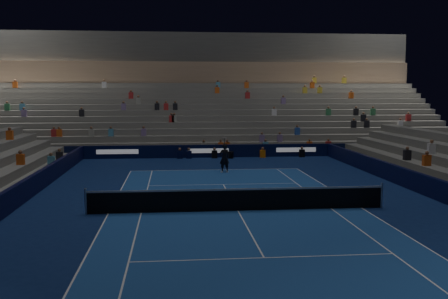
% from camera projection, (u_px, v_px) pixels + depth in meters
% --- Properties ---
extents(ground, '(90.00, 90.00, 0.00)m').
position_uv_depth(ground, '(238.00, 211.00, 22.16)').
color(ground, '#0D1E4F').
rests_on(ground, ground).
extents(court_surface, '(10.97, 23.77, 0.01)m').
position_uv_depth(court_surface, '(238.00, 211.00, 22.16)').
color(court_surface, navy).
rests_on(court_surface, ground).
extents(sponsor_barrier_far, '(44.00, 0.25, 1.00)m').
position_uv_depth(sponsor_barrier_far, '(208.00, 151.00, 40.40)').
color(sponsor_barrier_far, black).
rests_on(sponsor_barrier_far, ground).
extents(sponsor_barrier_west, '(0.25, 37.00, 1.00)m').
position_uv_depth(sponsor_barrier_west, '(4.00, 204.00, 21.15)').
color(sponsor_barrier_west, black).
rests_on(sponsor_barrier_west, ground).
extents(grandstand_main, '(44.00, 15.20, 11.20)m').
position_uv_depth(grandstand_main, '(201.00, 110.00, 49.39)').
color(grandstand_main, slate).
rests_on(grandstand_main, ground).
extents(tennis_net, '(12.90, 0.10, 1.10)m').
position_uv_depth(tennis_net, '(238.00, 199.00, 22.11)').
color(tennis_net, '#B2B2B7').
rests_on(tennis_net, ground).
extents(tennis_player, '(0.77, 0.62, 1.84)m').
position_uv_depth(tennis_player, '(224.00, 158.00, 32.76)').
color(tennis_player, black).
rests_on(tennis_player, ground).
extents(broadcast_camera, '(0.50, 0.88, 0.52)m').
position_uv_depth(broadcast_camera, '(231.00, 155.00, 39.93)').
color(broadcast_camera, black).
rests_on(broadcast_camera, ground).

